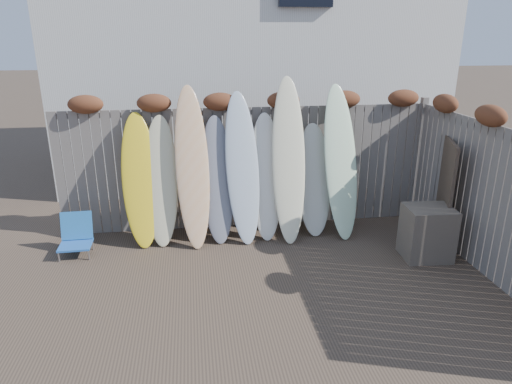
{
  "coord_description": "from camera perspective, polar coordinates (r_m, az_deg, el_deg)",
  "views": [
    {
      "loc": [
        -0.85,
        -4.76,
        3.09
      ],
      "look_at": [
        0.0,
        1.2,
        1.0
      ],
      "focal_mm": 32.0,
      "sensor_mm": 36.0,
      "label": 1
    }
  ],
  "objects": [
    {
      "name": "ground",
      "position": [
        5.74,
        1.73,
        -13.44
      ],
      "size": [
        80.0,
        80.0,
        0.0
      ],
      "primitive_type": "plane",
      "color": "#493A2D"
    },
    {
      "name": "back_fence",
      "position": [
        7.46,
        -0.84,
        4.34
      ],
      "size": [
        6.05,
        0.28,
        2.24
      ],
      "color": "slate",
      "rests_on": "ground"
    },
    {
      "name": "right_fence",
      "position": [
        6.61,
        27.95,
        -0.3
      ],
      "size": [
        0.28,
        4.4,
        2.24
      ],
      "color": "slate",
      "rests_on": "ground"
    },
    {
      "name": "house",
      "position": [
        11.34,
        -1.34,
        19.72
      ],
      "size": [
        8.5,
        5.5,
        6.33
      ],
      "color": "silver",
      "rests_on": "ground"
    },
    {
      "name": "beach_chair",
      "position": [
        7.26,
        -21.57,
        -5.08
      ],
      "size": [
        0.46,
        0.49,
        0.6
      ],
      "color": "blue",
      "rests_on": "ground"
    },
    {
      "name": "wooden_crate",
      "position": [
        7.04,
        20.61,
        -4.79
      ],
      "size": [
        0.7,
        0.59,
        0.77
      ],
      "primitive_type": "cube",
      "rotation": [
        0.0,
        0.0,
        -0.07
      ],
      "color": "#6A614F",
      "rests_on": "ground"
    },
    {
      "name": "lattice_panel",
      "position": [
        7.47,
        22.4,
        -0.07
      ],
      "size": [
        0.41,
        1.04,
        1.63
      ],
      "primitive_type": "cube",
      "rotation": [
        0.0,
        0.0,
        -0.34
      ],
      "color": "#3D3225",
      "rests_on": "ground"
    },
    {
      "name": "surfboard_0",
      "position": [
        7.12,
        -14.29,
        1.41
      ],
      "size": [
        0.6,
        0.75,
        1.99
      ],
      "primitive_type": "ellipsoid",
      "rotation": [
        -0.31,
        0.0,
        0.09
      ],
      "color": "yellow",
      "rests_on": "ground"
    },
    {
      "name": "surfboard_1",
      "position": [
        7.1,
        -11.78,
        1.35
      ],
      "size": [
        0.55,
        0.72,
        1.94
      ],
      "primitive_type": "ellipsoid",
      "rotation": [
        -0.31,
        0.0,
        -0.06
      ],
      "color": "beige",
      "rests_on": "ground"
    },
    {
      "name": "surfboard_2",
      "position": [
        6.94,
        -7.96,
        3.08
      ],
      "size": [
        0.55,
        0.86,
        2.38
      ],
      "primitive_type": "ellipsoid",
      "rotation": [
        -0.31,
        0.0,
        0.06
      ],
      "color": "tan",
      "rests_on": "ground"
    },
    {
      "name": "surfboard_3",
      "position": [
        7.07,
        -4.83,
        1.52
      ],
      "size": [
        0.52,
        0.7,
        1.92
      ],
      "primitive_type": "ellipsoid",
      "rotation": [
        -0.31,
        0.0,
        0.03
      ],
      "color": "slate",
      "rests_on": "ground"
    },
    {
      "name": "surfboard_4",
      "position": [
        7.02,
        -1.71,
        3.0
      ],
      "size": [
        0.59,
        0.85,
        2.28
      ],
      "primitive_type": "ellipsoid",
      "rotation": [
        -0.31,
        0.0,
        0.1
      ],
      "color": "#A8B9CB",
      "rests_on": "ground"
    },
    {
      "name": "surfboard_5",
      "position": [
        7.16,
        1.25,
        1.92
      ],
      "size": [
        0.54,
        0.72,
        1.94
      ],
      "primitive_type": "ellipsoid",
      "rotation": [
        -0.31,
        0.0,
        -0.06
      ],
      "color": "white",
      "rests_on": "ground"
    },
    {
      "name": "surfboard_6",
      "position": [
        7.07,
        4.1,
        3.98
      ],
      "size": [
        0.57,
        0.9,
        2.49
      ],
      "primitive_type": "ellipsoid",
      "rotation": [
        -0.31,
        0.0,
        -0.06
      ],
      "color": "#FBF5CA",
      "rests_on": "ground"
    },
    {
      "name": "surfboard_7",
      "position": [
        7.37,
        7.27,
        1.52
      ],
      "size": [
        0.57,
        0.65,
        1.76
      ],
      "primitive_type": "ellipsoid",
      "rotation": [
        -0.31,
        0.0,
        -0.04
      ],
      "color": "silver",
      "rests_on": "ground"
    },
    {
      "name": "surfboard_8",
      "position": [
        7.31,
        10.54,
        3.69
      ],
      "size": [
        0.6,
        0.87,
        2.36
      ],
      "primitive_type": "ellipsoid",
      "rotation": [
        -0.31,
        0.0,
        0.09
      ],
      "color": "#D4F8CA",
      "rests_on": "ground"
    }
  ]
}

